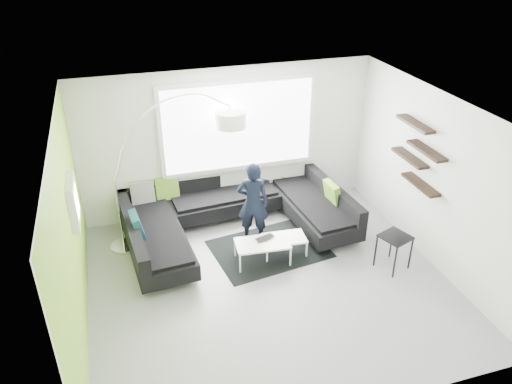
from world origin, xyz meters
TOP-DOWN VIEW (x-y plane):
  - ground at (0.00, 0.00)m, footprint 5.50×5.50m
  - room_shell at (0.04, 0.21)m, footprint 5.54×5.04m
  - sectional_sofa at (-0.11, 1.49)m, footprint 4.05×2.70m
  - rug at (0.29, 0.88)m, footprint 2.07×1.62m
  - coffee_table at (0.28, 0.64)m, footprint 1.19×0.75m
  - arc_lamp at (-2.12, 1.66)m, footprint 2.49×1.09m
  - side_table at (2.05, -0.19)m, footprint 0.56×0.56m
  - person at (0.11, 1.26)m, footprint 0.79×0.73m
  - laptop at (0.15, 0.63)m, footprint 0.44×0.39m

SIDE VIEW (x-z plane):
  - ground at x=0.00m, z-range 0.00..0.00m
  - rug at x=0.29m, z-range 0.00..0.01m
  - coffee_table at x=0.28m, z-range 0.00..0.37m
  - side_table at x=2.05m, z-range 0.00..0.60m
  - sectional_sofa at x=-0.11m, z-range -0.05..0.79m
  - laptop at x=0.15m, z-range 0.37..0.40m
  - person at x=0.11m, z-range 0.00..1.50m
  - arc_lamp at x=-2.12m, z-range 0.00..2.57m
  - room_shell at x=0.04m, z-range 0.40..3.22m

